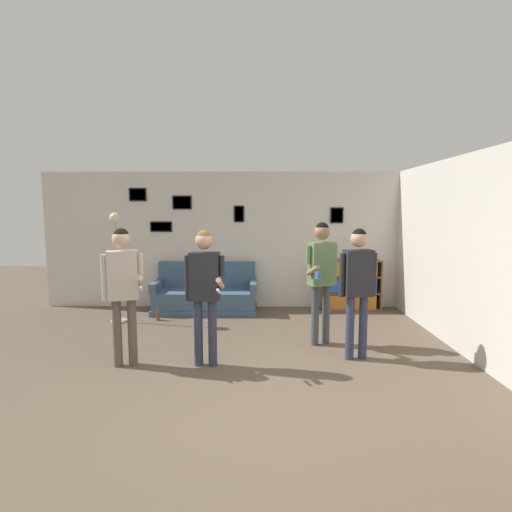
% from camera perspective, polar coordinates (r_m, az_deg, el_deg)
% --- Properties ---
extents(ground_plane, '(20.00, 20.00, 0.00)m').
position_cam_1_polar(ground_plane, '(4.20, -2.03, -21.16)').
color(ground_plane, brown).
extents(wall_back, '(8.24, 0.08, 2.70)m').
position_cam_1_polar(wall_back, '(7.98, -0.81, 2.31)').
color(wall_back, beige).
rests_on(wall_back, ground_plane).
extents(wall_right, '(0.06, 6.62, 2.70)m').
position_cam_1_polar(wall_right, '(6.48, 25.85, 0.59)').
color(wall_right, beige).
rests_on(wall_right, ground_plane).
extents(couch, '(1.97, 0.80, 0.93)m').
position_cam_1_polar(couch, '(7.80, -7.21, -5.69)').
color(couch, '#3D5670').
rests_on(couch, ground_plane).
extents(bookshelf, '(1.15, 0.30, 0.98)m').
position_cam_1_polar(bookshelf, '(8.08, 13.41, -4.02)').
color(bookshelf, brown).
rests_on(bookshelf, ground_plane).
extents(floor_lamp, '(0.28, 0.28, 1.91)m').
position_cam_1_polar(floor_lamp, '(7.27, -19.35, 1.00)').
color(floor_lamp, '#ADA89E').
rests_on(floor_lamp, ground_plane).
extents(person_player_foreground_left, '(0.56, 0.43, 1.74)m').
position_cam_1_polar(person_player_foreground_left, '(5.20, -18.49, -3.50)').
color(person_player_foreground_left, brown).
rests_on(person_player_foreground_left, ground_plane).
extents(person_player_foreground_center, '(0.50, 0.47, 1.71)m').
position_cam_1_polar(person_player_foreground_center, '(4.98, -7.35, -3.84)').
color(person_player_foreground_center, '#2D334C').
rests_on(person_player_foreground_center, ground_plane).
extents(person_watcher_holding_cup, '(0.47, 0.54, 1.78)m').
position_cam_1_polar(person_watcher_holding_cup, '(5.79, 9.35, -1.88)').
color(person_watcher_holding_cup, '#3D4247').
rests_on(person_watcher_holding_cup, ground_plane).
extents(person_spectator_near_bookshelf, '(0.50, 0.25, 1.72)m').
position_cam_1_polar(person_spectator_near_bookshelf, '(5.32, 14.36, -3.26)').
color(person_spectator_near_bookshelf, '#2D334C').
rests_on(person_spectator_near_bookshelf, ground_plane).
extents(bottle_on_floor, '(0.07, 0.07, 0.25)m').
position_cam_1_polar(bottle_on_floor, '(7.37, -13.84, -8.17)').
color(bottle_on_floor, brown).
rests_on(bottle_on_floor, ground_plane).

